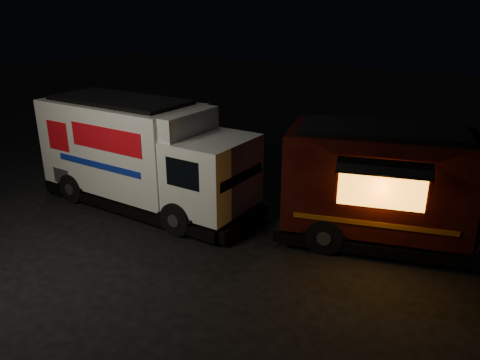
% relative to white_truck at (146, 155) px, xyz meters
% --- Properties ---
extents(ground, '(80.00, 80.00, 0.00)m').
position_rel_white_truck_xyz_m(ground, '(1.76, -1.67, -1.68)').
color(ground, black).
rests_on(ground, ground).
extents(white_truck, '(7.44, 2.62, 3.36)m').
position_rel_white_truck_xyz_m(white_truck, '(0.00, 0.00, 0.00)').
color(white_truck, silver).
rests_on(white_truck, ground).
extents(red_truck, '(7.22, 4.24, 3.16)m').
position_rel_white_truck_xyz_m(red_truck, '(7.63, 1.69, -0.10)').
color(red_truck, '#3D110B').
rests_on(red_truck, ground).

